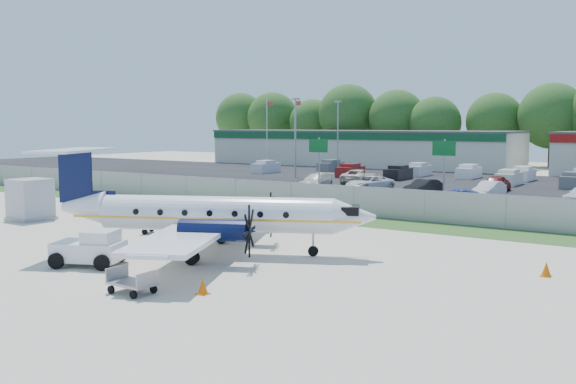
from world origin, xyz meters
The scene contains 30 objects.
ground centered at (0.00, 0.00, 0.00)m, with size 170.00×170.00×0.00m, color beige.
grass_verge centered at (0.00, 12.00, 0.01)m, with size 170.00×4.00×0.02m, color #2D561E.
access_road centered at (0.00, 19.00, 0.01)m, with size 170.00×8.00×0.02m, color black.
parking_lot centered at (0.00, 40.00, 0.01)m, with size 170.00×32.00×0.02m, color black.
perimeter_fence centered at (0.00, 14.00, 1.00)m, with size 120.00×0.06×1.99m.
building_west centered at (-24.00, 61.98, 2.63)m, with size 46.40×12.40×5.24m.
sign_left centered at (-8.00, 22.91, 3.61)m, with size 1.80×0.26×5.00m.
sign_mid centered at (3.00, 22.91, 3.61)m, with size 1.80×0.26×5.00m.
flagpole_west centered at (-35.92, 55.00, 5.64)m, with size 1.06×0.12×10.00m.
flagpole_east centered at (-30.92, 55.00, 5.64)m, with size 1.06×0.12×10.00m.
light_pole_nw centered at (-20.00, 38.00, 5.23)m, with size 0.90×0.35×9.09m.
light_pole_sw centered at (-20.00, 48.00, 5.23)m, with size 0.90×0.35×9.09m.
tree_line centered at (0.00, 74.00, 0.00)m, with size 112.00×6.00×14.00m, color #234E17, non-canonical shape.
aircraft centered at (0.16, -0.97, 1.89)m, with size 15.73×15.26×4.90m.
pushback_tug centered at (-2.40, -5.85, 0.74)m, with size 3.34×2.98×1.55m.
baggage_cart_near centered at (-5.84, 1.70, 0.45)m, with size 2.15×1.77×0.97m.
baggage_cart_far centered at (2.58, -8.18, 0.42)m, with size 1.74×1.09×0.90m.
service_container centered at (-16.52, 1.01, 1.23)m, with size 2.48×2.48×2.63m.
cone_nose centered at (14.52, 2.81, 0.28)m, with size 0.42×0.42×0.59m.
cone_port_wing centered at (4.76, -6.84, 0.28)m, with size 0.41×0.41×0.59m.
cone_starboard_wing centered at (-6.18, 8.51, 0.24)m, with size 0.36×0.36×0.51m.
road_car_west centered at (-17.50, 17.18, 0.00)m, with size 1.78×4.42×1.51m, color black.
road_car_mid centered at (5.12, 19.61, 0.00)m, with size 1.64×4.71×1.55m, color navy.
parked_car_a centered at (-11.48, 28.33, 0.00)m, with size 2.01×4.94×1.43m, color beige.
parked_car_b centered at (-6.43, 29.53, 0.00)m, with size 2.27×4.92×1.37m, color silver.
parked_car_c centered at (-0.68, 28.34, 0.00)m, with size 1.48×4.26×1.40m, color black.
parked_car_d centered at (4.57, 29.60, 0.00)m, with size 1.47×4.20×1.39m, color silver.
parked_car_f centered at (-10.47, 35.42, 0.00)m, with size 2.44×5.29×1.47m, color beige.
parked_car_g centered at (3.77, 34.86, 0.00)m, with size 1.84×4.57×1.56m, color maroon.
far_parking_rows centered at (0.00, 45.00, 0.00)m, with size 56.00×10.00×1.60m, color gray, non-canonical shape.
Camera 1 is at (19.73, -24.02, 6.08)m, focal length 40.00 mm.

